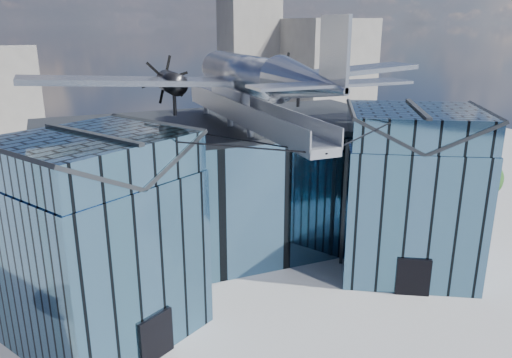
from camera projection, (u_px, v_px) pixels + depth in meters
name	position (u px, v px, depth m)	size (l,w,h in m)	color
ground_plane	(267.00, 288.00, 33.94)	(120.00, 120.00, 0.00)	gray
museum	(236.00, 186.00, 37.42)	(32.88, 24.50, 17.60)	#416884
bg_towers	(142.00, 73.00, 75.96)	(77.00, 24.50, 26.00)	gray
tree_side_e	(483.00, 179.00, 45.47)	(4.10, 4.10, 5.45)	#302213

